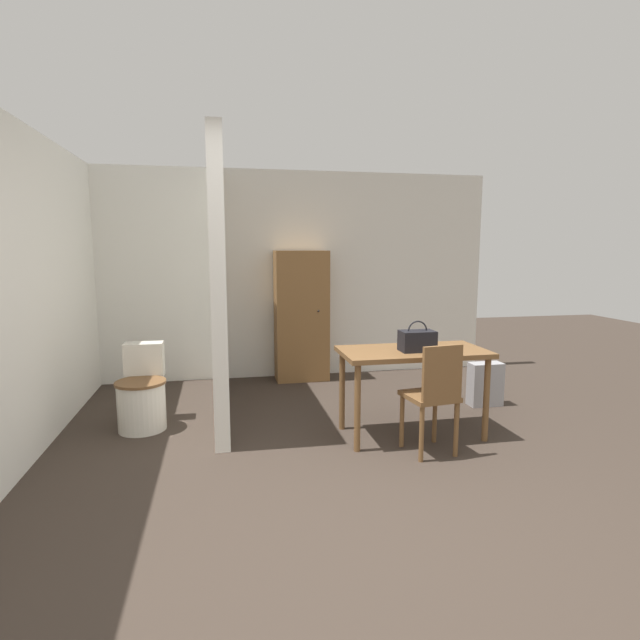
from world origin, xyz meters
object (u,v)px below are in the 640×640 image
wooden_chair (434,394)px  space_heater (485,384)px  handbag (417,341)px  toilet (142,395)px  dining_table (413,360)px  wooden_cabinet (301,316)px

wooden_chair → space_heater: bearing=37.4°
handbag → wooden_chair: bearing=-90.6°
toilet → space_heater: bearing=-0.2°
dining_table → toilet: dining_table is taller
dining_table → space_heater: bearing=30.9°
dining_table → space_heater: 1.28m
dining_table → wooden_cabinet: 2.09m
space_heater → dining_table: bearing=-149.1°
handbag → wooden_cabinet: (-0.63, 2.06, -0.05)m
wooden_chair → handbag: (0.00, 0.36, 0.35)m
toilet → wooden_cabinet: 2.19m
wooden_chair → space_heater: size_ratio=2.00×
wooden_cabinet → toilet: bearing=-140.4°
wooden_cabinet → space_heater: (1.66, -1.38, -0.56)m
space_heater → wooden_cabinet: bearing=140.3°
dining_table → wooden_chair: 0.45m
toilet → handbag: bearing=-17.0°
wooden_chair → handbag: bearing=81.6°
toilet → wooden_chair: bearing=-24.9°
handbag → wooden_cabinet: 2.15m
space_heater → toilet: bearing=179.8°
handbag → wooden_cabinet: size_ratio=0.18×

